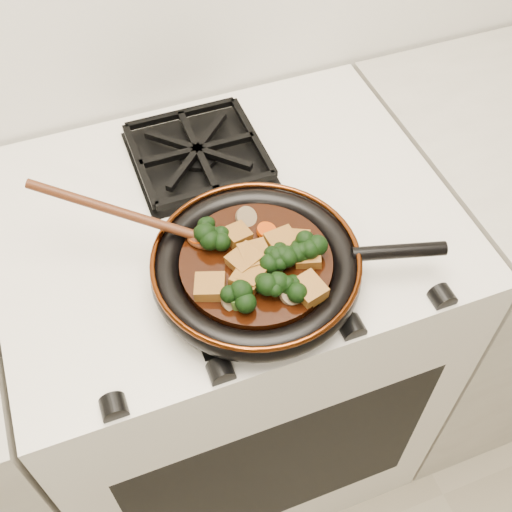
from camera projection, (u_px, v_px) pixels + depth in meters
name	position (u px, v px, depth m)	size (l,w,h in m)	color
stove	(232.00, 349.00, 1.42)	(0.76, 0.60, 0.90)	silver
burner_grate_front	(253.00, 271.00, 0.98)	(0.23, 0.23, 0.03)	black
burner_grate_back	(198.00, 153.00, 1.14)	(0.23, 0.23, 0.03)	black
skillet	(258.00, 267.00, 0.95)	(0.43, 0.31, 0.05)	black
braising_sauce	(256.00, 265.00, 0.94)	(0.22, 0.22, 0.02)	black
tofu_cube_0	(297.00, 242.00, 0.95)	(0.04, 0.04, 0.02)	brown
tofu_cube_1	(255.00, 257.00, 0.93)	(0.04, 0.05, 0.02)	brown
tofu_cube_2	(283.00, 244.00, 0.94)	(0.04, 0.04, 0.02)	brown
tofu_cube_3	(308.00, 256.00, 0.93)	(0.04, 0.04, 0.02)	brown
tofu_cube_4	(245.00, 261.00, 0.92)	(0.04, 0.04, 0.02)	brown
tofu_cube_5	(210.00, 287.00, 0.90)	(0.04, 0.04, 0.02)	brown
tofu_cube_6	(246.00, 280.00, 0.90)	(0.04, 0.04, 0.02)	brown
tofu_cube_7	(237.00, 235.00, 0.96)	(0.03, 0.03, 0.02)	brown
tofu_cube_8	(309.00, 289.00, 0.89)	(0.04, 0.04, 0.02)	brown
tofu_cube_9	(250.00, 277.00, 0.91)	(0.04, 0.04, 0.02)	brown
broccoli_floret_0	(278.00, 257.00, 0.92)	(0.06, 0.06, 0.05)	black
broccoli_floret_1	(296.00, 251.00, 0.93)	(0.06, 0.06, 0.05)	black
broccoli_floret_2	(236.00, 302.00, 0.87)	(0.06, 0.06, 0.06)	black
broccoli_floret_3	(291.00, 291.00, 0.89)	(0.06, 0.06, 0.05)	black
broccoli_floret_4	(274.00, 288.00, 0.89)	(0.06, 0.06, 0.05)	black
broccoli_floret_5	(217.00, 241.00, 0.94)	(0.06, 0.06, 0.06)	black
broccoli_floret_6	(279.00, 266.00, 0.92)	(0.06, 0.06, 0.05)	black
broccoli_floret_7	(307.00, 248.00, 0.93)	(0.06, 0.06, 0.06)	black
broccoli_floret_8	(208.00, 232.00, 0.96)	(0.06, 0.06, 0.05)	black
carrot_coin_0	(199.00, 239.00, 0.95)	(0.03, 0.03, 0.01)	#AD3504
carrot_coin_1	(304.00, 252.00, 0.94)	(0.03, 0.03, 0.01)	#AD3504
carrot_coin_2	(276.00, 257.00, 0.93)	(0.03, 0.03, 0.01)	#AD3504
carrot_coin_3	(267.00, 231.00, 0.96)	(0.03, 0.03, 0.01)	#AD3504
mushroom_slice_0	(233.00, 300.00, 0.88)	(0.03, 0.03, 0.01)	#776344
mushroom_slice_1	(246.00, 217.00, 0.98)	(0.03, 0.03, 0.01)	#776344
mushroom_slice_2	(291.00, 294.00, 0.89)	(0.03, 0.03, 0.01)	#776344
wooden_spoon	(153.00, 222.00, 0.95)	(0.16, 0.11, 0.27)	#48210F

